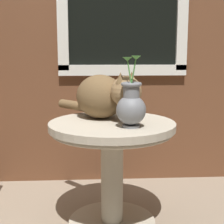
# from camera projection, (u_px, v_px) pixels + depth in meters

# --- Properties ---
(wicker_side_table) EXTENTS (0.62, 0.62, 0.55)m
(wicker_side_table) POSITION_uv_depth(u_px,v_px,m) (112.00, 153.00, 1.70)
(wicker_side_table) COLOR #B2A893
(wicker_side_table) RESTS_ON ground_plane
(cat) EXTENTS (0.43, 0.44, 0.25)m
(cat) POSITION_uv_depth(u_px,v_px,m) (104.00, 96.00, 1.73)
(cat) COLOR brown
(cat) RESTS_ON wicker_side_table
(pewter_vase_with_ivy) EXTENTS (0.14, 0.14, 0.32)m
(pewter_vase_with_ivy) POSITION_uv_depth(u_px,v_px,m) (131.00, 106.00, 1.54)
(pewter_vase_with_ivy) COLOR slate
(pewter_vase_with_ivy) RESTS_ON wicker_side_table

